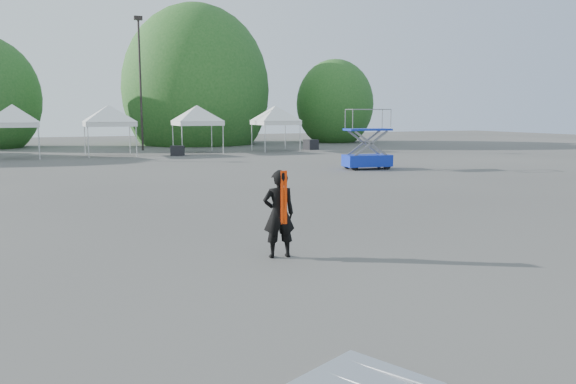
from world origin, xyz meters
name	(u,v)px	position (x,y,z in m)	size (l,w,h in m)	color
ground	(247,245)	(0.00, 0.00, 0.00)	(120.00, 120.00, 0.00)	#474442
light_pole_east	(140,76)	(3.00, 32.00, 5.52)	(0.60, 0.25, 9.80)	black
tree_mid_e	(196,90)	(9.00, 39.00, 4.84)	(5.12, 5.12, 7.79)	#382314
tree_far_e	(335,104)	(22.00, 37.00, 3.63)	(3.84, 3.84, 5.84)	#382314
tent_d	(12,109)	(-5.47, 27.44, 3.06)	(4.20, 4.20, 3.88)	silver
tent_e	(109,109)	(0.19, 27.49, 3.06)	(4.44, 4.44, 3.88)	silver
tent_f	(197,109)	(6.16, 27.87, 3.06)	(4.35, 4.35, 3.88)	silver
tent_g	(275,109)	(11.91, 27.40, 3.06)	(4.15, 4.15, 3.88)	silver
man	(279,214)	(0.26, -1.17, 0.86)	(0.68, 0.50, 1.72)	black
scissor_lift	(367,139)	(11.00, 13.08, 1.51)	(2.44, 1.44, 2.99)	#0B2B99
crate_mid	(178,151)	(4.23, 25.71, 0.33)	(0.85, 0.66, 0.66)	black
crate_east	(311,145)	(15.03, 27.83, 0.38)	(0.99, 0.77, 0.77)	black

